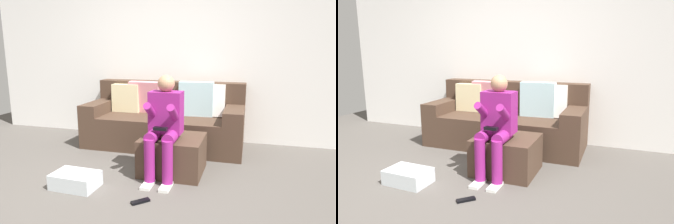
{
  "view_description": "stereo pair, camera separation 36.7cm",
  "coord_description": "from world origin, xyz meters",
  "views": [
    {
      "loc": [
        1.26,
        -2.35,
        1.35
      ],
      "look_at": [
        0.29,
        1.2,
        0.59
      ],
      "focal_mm": 32.19,
      "sensor_mm": 36.0,
      "label": 1
    },
    {
      "loc": [
        1.61,
        -2.23,
        1.35
      ],
      "look_at": [
        0.29,
        1.2,
        0.59
      ],
      "focal_mm": 32.19,
      "sensor_mm": 36.0,
      "label": 2
    }
  ],
  "objects": [
    {
      "name": "person_seated",
      "position": [
        0.41,
        0.6,
        0.61
      ],
      "size": [
        0.34,
        0.57,
        1.1
      ],
      "color": "#8C1E72",
      "rests_on": "ground_plane"
    },
    {
      "name": "remote_near_ottoman",
      "position": [
        0.36,
        -0.01,
        0.01
      ],
      "size": [
        0.16,
        0.16,
        0.02
      ],
      "primitive_type": "cube",
      "rotation": [
        0.0,
        0.0,
        0.76
      ],
      "color": "black",
      "rests_on": "ground_plane"
    },
    {
      "name": "storage_bin",
      "position": [
        -0.37,
        0.11,
        0.08
      ],
      "size": [
        0.46,
        0.32,
        0.15
      ],
      "primitive_type": "cube",
      "rotation": [
        0.0,
        0.0,
        -0.04
      ],
      "color": "silver",
      "rests_on": "ground_plane"
    },
    {
      "name": "wall_back",
      "position": [
        0.0,
        2.15,
        1.31
      ],
      "size": [
        5.87,
        0.1,
        2.62
      ],
      "primitive_type": "cube",
      "color": "white",
      "rests_on": "ground_plane"
    },
    {
      "name": "ottoman",
      "position": [
        0.47,
        0.76,
        0.2
      ],
      "size": [
        0.68,
        0.6,
        0.41
      ],
      "primitive_type": "cube",
      "color": "#473326",
      "rests_on": "ground_plane"
    },
    {
      "name": "ground_plane",
      "position": [
        0.0,
        0.0,
        0.0
      ],
      "size": [
        7.64,
        7.64,
        0.0
      ],
      "primitive_type": "plane",
      "color": "#544F49"
    },
    {
      "name": "couch_sectional",
      "position": [
        0.12,
        1.71,
        0.36
      ],
      "size": [
        2.2,
        0.92,
        0.92
      ],
      "color": "#473326",
      "rests_on": "ground_plane"
    }
  ]
}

